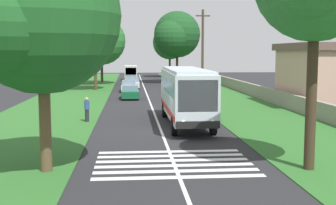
{
  "coord_description": "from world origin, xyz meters",
  "views": [
    {
      "loc": [
        -26.1,
        1.84,
        4.81
      ],
      "look_at": [
        2.3,
        -0.54,
        1.6
      ],
      "focal_mm": 47.8,
      "sensor_mm": 36.0,
      "label": 1
    }
  ],
  "objects_px": {
    "roadside_tree_left_2": "(94,39)",
    "roadside_tree_right_2": "(176,36)",
    "trailing_car_1": "(129,86)",
    "trailing_car_2": "(133,83)",
    "roadside_building": "(335,74)",
    "trailing_minibus_0": "(131,71)",
    "roadside_tree_left_1": "(39,20)",
    "trailing_car_3": "(131,80)",
    "roadside_tree_right_0": "(169,43)",
    "utility_pole": "(203,54)",
    "coach_bus": "(186,92)",
    "pedestrian": "(87,109)",
    "roadside_tree_left_0": "(100,42)",
    "trailing_car_0": "(130,92)"
  },
  "relations": [
    {
      "from": "roadside_tree_left_2",
      "to": "roadside_tree_right_2",
      "type": "bearing_deg",
      "value": -43.22
    },
    {
      "from": "trailing_car_1",
      "to": "roadside_tree_left_2",
      "type": "height_order",
      "value": "roadside_tree_left_2"
    },
    {
      "from": "trailing_car_2",
      "to": "roadside_building",
      "type": "bearing_deg",
      "value": -140.76
    },
    {
      "from": "trailing_car_2",
      "to": "trailing_minibus_0",
      "type": "distance_m",
      "value": 16.87
    },
    {
      "from": "roadside_tree_left_1",
      "to": "roadside_tree_left_2",
      "type": "bearing_deg",
      "value": 1.53
    },
    {
      "from": "trailing_car_3",
      "to": "roadside_tree_right_0",
      "type": "xyz_separation_m",
      "value": [
        19.71,
        -7.4,
        5.85
      ]
    },
    {
      "from": "roadside_tree_left_1",
      "to": "utility_pole",
      "type": "xyz_separation_m",
      "value": [
        25.34,
        -10.59,
        -1.46
      ]
    },
    {
      "from": "trailing_minibus_0",
      "to": "roadside_tree_right_2",
      "type": "xyz_separation_m",
      "value": [
        -7.19,
        -6.98,
        5.8
      ]
    },
    {
      "from": "coach_bus",
      "to": "pedestrian",
      "type": "xyz_separation_m",
      "value": [
        1.48,
        6.67,
        -1.24
      ]
    },
    {
      "from": "coach_bus",
      "to": "trailing_car_3",
      "type": "relative_size",
      "value": 2.6
    },
    {
      "from": "coach_bus",
      "to": "roadside_tree_left_1",
      "type": "relative_size",
      "value": 1.2
    },
    {
      "from": "trailing_car_3",
      "to": "trailing_minibus_0",
      "type": "relative_size",
      "value": 0.72
    },
    {
      "from": "coach_bus",
      "to": "roadside_tree_right_0",
      "type": "xyz_separation_m",
      "value": [
        57.28,
        -3.78,
        4.37
      ]
    },
    {
      "from": "roadside_tree_left_0",
      "to": "roadside_tree_right_0",
      "type": "relative_size",
      "value": 1.01
    },
    {
      "from": "roadside_building",
      "to": "trailing_car_2",
      "type": "bearing_deg",
      "value": 39.24
    },
    {
      "from": "roadside_tree_left_1",
      "to": "trailing_car_1",
      "type": "bearing_deg",
      "value": -5.17
    },
    {
      "from": "trailing_minibus_0",
      "to": "roadside_tree_left_0",
      "type": "relative_size",
      "value": 0.6
    },
    {
      "from": "trailing_car_2",
      "to": "pedestrian",
      "type": "bearing_deg",
      "value": 173.56
    },
    {
      "from": "trailing_car_3",
      "to": "roadside_building",
      "type": "height_order",
      "value": "roadside_building"
    },
    {
      "from": "roadside_building",
      "to": "pedestrian",
      "type": "height_order",
      "value": "roadside_building"
    },
    {
      "from": "trailing_car_3",
      "to": "roadside_tree_right_2",
      "type": "xyz_separation_m",
      "value": [
        2.82,
        -7.02,
        6.68
      ]
    },
    {
      "from": "pedestrian",
      "to": "trailing_car_2",
      "type": "bearing_deg",
      "value": -6.44
    },
    {
      "from": "roadside_tree_right_0",
      "to": "pedestrian",
      "type": "relative_size",
      "value": 5.87
    },
    {
      "from": "trailing_car_0",
      "to": "roadside_building",
      "type": "height_order",
      "value": "roadside_building"
    },
    {
      "from": "trailing_car_2",
      "to": "pedestrian",
      "type": "distance_m",
      "value": 29.45
    },
    {
      "from": "roadside_building",
      "to": "roadside_tree_right_0",
      "type": "bearing_deg",
      "value": 12.47
    },
    {
      "from": "utility_pole",
      "to": "pedestrian",
      "type": "distance_m",
      "value": 16.53
    },
    {
      "from": "trailing_car_2",
      "to": "roadside_tree_left_2",
      "type": "distance_m",
      "value": 8.01
    },
    {
      "from": "trailing_car_0",
      "to": "roadside_tree_left_1",
      "type": "distance_m",
      "value": 29.0
    },
    {
      "from": "roadside_building",
      "to": "roadside_tree_left_0",
      "type": "bearing_deg",
      "value": 37.26
    },
    {
      "from": "roadside_tree_right_0",
      "to": "utility_pole",
      "type": "height_order",
      "value": "roadside_tree_right_0"
    },
    {
      "from": "roadside_tree_left_2",
      "to": "pedestrian",
      "type": "xyz_separation_m",
      "value": [
        -26.54,
        -1.57,
        -5.5
      ]
    },
    {
      "from": "trailing_car_0",
      "to": "roadside_tree_left_0",
      "type": "relative_size",
      "value": 0.43
    },
    {
      "from": "trailing_minibus_0",
      "to": "roadside_tree_right_2",
      "type": "height_order",
      "value": "roadside_tree_right_2"
    },
    {
      "from": "trailing_car_1",
      "to": "roadside_tree_right_2",
      "type": "height_order",
      "value": "roadside_tree_right_2"
    },
    {
      "from": "roadside_tree_left_0",
      "to": "utility_pole",
      "type": "distance_m",
      "value": 27.25
    },
    {
      "from": "roadside_tree_left_1",
      "to": "trailing_car_2",
      "type": "bearing_deg",
      "value": -5.19
    },
    {
      "from": "trailing_car_0",
      "to": "utility_pole",
      "type": "relative_size",
      "value": 0.48
    },
    {
      "from": "trailing_car_0",
      "to": "trailing_car_2",
      "type": "relative_size",
      "value": 1.0
    },
    {
      "from": "trailing_car_1",
      "to": "trailing_car_3",
      "type": "distance_m",
      "value": 12.32
    },
    {
      "from": "roadside_tree_left_0",
      "to": "roadside_tree_left_2",
      "type": "distance_m",
      "value": 10.65
    },
    {
      "from": "roadside_tree_left_2",
      "to": "pedestrian",
      "type": "height_order",
      "value": "roadside_tree_left_2"
    },
    {
      "from": "trailing_car_1",
      "to": "trailing_car_0",
      "type": "bearing_deg",
      "value": -178.66
    },
    {
      "from": "coach_bus",
      "to": "trailing_car_0",
      "type": "bearing_deg",
      "value": 12.24
    },
    {
      "from": "trailing_car_1",
      "to": "trailing_car_2",
      "type": "relative_size",
      "value": 1.0
    },
    {
      "from": "roadside_tree_left_2",
      "to": "trailing_car_1",
      "type": "bearing_deg",
      "value": -122.41
    },
    {
      "from": "trailing_car_2",
      "to": "roadside_tree_left_2",
      "type": "bearing_deg",
      "value": 119.18
    },
    {
      "from": "roadside_building",
      "to": "pedestrian",
      "type": "xyz_separation_m",
      "value": [
        -7.41,
        21.15,
        -1.94
      ]
    },
    {
      "from": "trailing_car_2",
      "to": "roadside_tree_right_2",
      "type": "relative_size",
      "value": 0.39
    },
    {
      "from": "trailing_car_2",
      "to": "trailing_car_3",
      "type": "height_order",
      "value": "same"
    }
  ]
}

